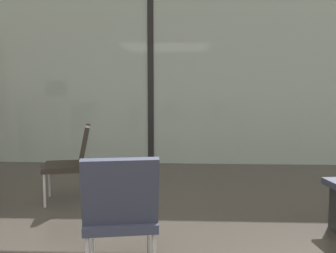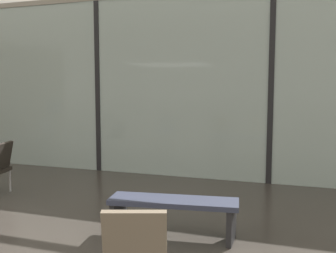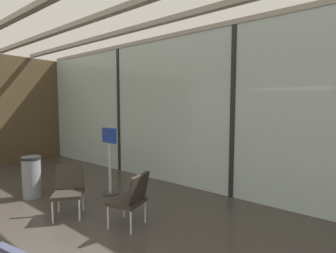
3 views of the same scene
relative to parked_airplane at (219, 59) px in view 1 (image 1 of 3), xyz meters
name	(u,v)px [view 1 (image 1 of 3)]	position (x,y,z in m)	size (l,w,h in m)	color
glass_curtain_wall	(151,60)	(-1.67, -6.14, -0.48)	(14.00, 0.08, 3.52)	#A3B7B2
window_mullion_1	(151,60)	(-1.67, -6.14, -0.48)	(0.10, 0.12, 3.52)	black
parked_airplane	(219,59)	(0.00, 0.00, 0.00)	(13.66, 4.47, 4.47)	silver
lounge_chair_3	(120,210)	(-1.51, -10.16, -1.74)	(0.56, 0.60, 0.87)	#33384C
lounge_chair_4	(73,158)	(-2.37, -8.37, -1.74)	(0.62, 0.59, 0.87)	#28231E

